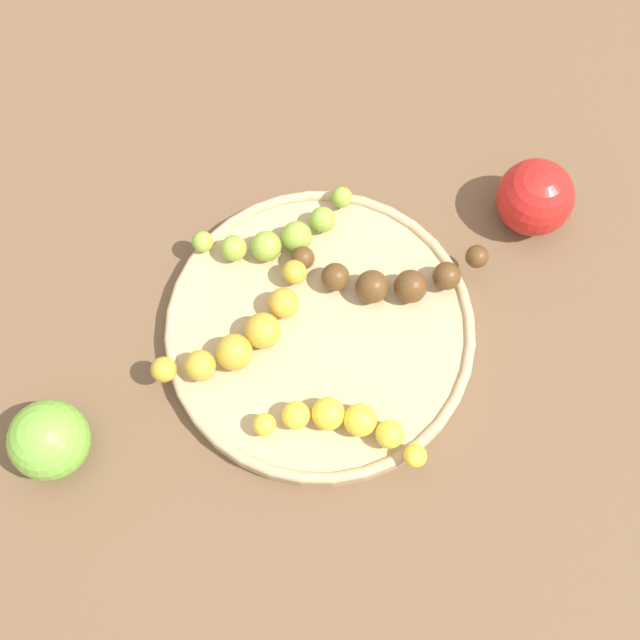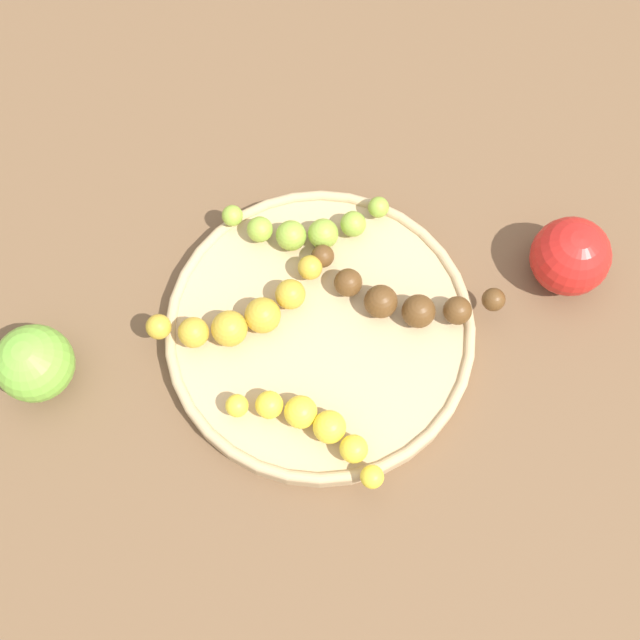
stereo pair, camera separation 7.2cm
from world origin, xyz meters
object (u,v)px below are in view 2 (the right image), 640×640
at_px(fruit_bowl, 320,330).
at_px(banana_yellow, 312,425).
at_px(banana_spotted, 243,315).
at_px(apple_green, 35,363).
at_px(banana_overripe, 402,298).
at_px(banana_green, 307,228).
at_px(apple_red, 570,257).

bearing_deg(fruit_bowl, banana_yellow, -60.17).
bearing_deg(banana_spotted, apple_green, -99.26).
distance_m(banana_overripe, banana_green, 0.11).
bearing_deg(apple_green, banana_green, 63.29).
height_order(fruit_bowl, banana_spotted, banana_spotted).
bearing_deg(banana_overripe, banana_green, -113.87).
xyz_separation_m(fruit_bowl, banana_overripe, (0.05, 0.06, 0.02)).
relative_size(banana_green, apple_red, 1.76).
xyz_separation_m(fruit_bowl, apple_red, (0.15, 0.18, 0.02)).
distance_m(banana_spotted, banana_overripe, 0.14).
bearing_deg(apple_green, banana_spotted, 48.07).
height_order(apple_green, apple_red, apple_red).
distance_m(banana_spotted, apple_green, 0.18).
distance_m(banana_overripe, apple_green, 0.32).
xyz_separation_m(banana_green, apple_red, (0.21, 0.11, 0.00)).
relative_size(banana_yellow, banana_overripe, 0.86).
distance_m(fruit_bowl, apple_red, 0.24).
relative_size(fruit_bowl, banana_green, 2.20).
xyz_separation_m(fruit_bowl, banana_green, (-0.06, 0.07, 0.02)).
xyz_separation_m(banana_green, apple_green, (-0.12, -0.24, 0.00)).
xyz_separation_m(banana_overripe, apple_green, (-0.23, -0.23, -0.00)).
bearing_deg(banana_spotted, fruit_bowl, 61.68).
height_order(banana_yellow, banana_overripe, banana_overripe).
xyz_separation_m(banana_spotted, apple_red, (0.21, 0.21, 0.00)).
bearing_deg(banana_overripe, banana_spotted, -67.75).
relative_size(banana_spotted, banana_yellow, 0.98).
distance_m(fruit_bowl, banana_yellow, 0.10).
distance_m(banana_spotted, banana_yellow, 0.12).
relative_size(apple_green, apple_red, 0.94).
height_order(banana_overripe, banana_green, banana_overripe).
distance_m(apple_green, apple_red, 0.48).
bearing_deg(banana_green, apple_green, -64.50).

